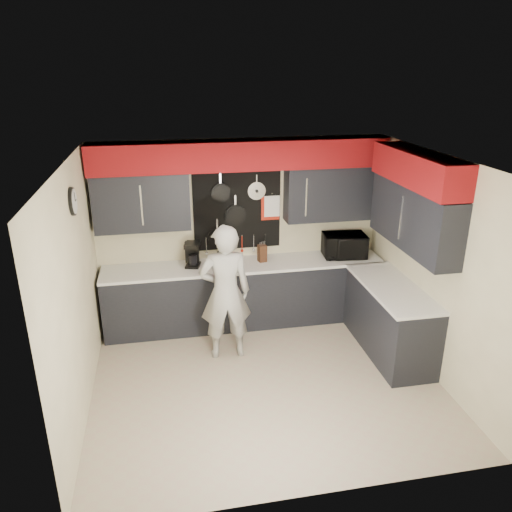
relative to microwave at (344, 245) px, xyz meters
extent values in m
plane|color=tan|center=(-1.45, -1.45, -1.09)|extent=(4.00, 4.00, 0.00)
cube|color=beige|center=(-1.45, 0.29, 0.21)|extent=(4.00, 0.01, 2.60)
cube|color=black|center=(-2.78, 0.14, 0.74)|extent=(1.24, 0.32, 0.75)
cube|color=black|center=(-0.17, 0.14, 0.74)|extent=(1.34, 0.32, 0.75)
cube|color=maroon|center=(-1.45, 0.12, 1.31)|extent=(3.94, 0.36, 0.38)
cube|color=black|center=(-1.50, 0.28, 0.54)|extent=(1.22, 0.03, 1.15)
cylinder|color=black|center=(-1.73, 0.24, 0.79)|extent=(0.26, 0.04, 0.26)
cylinder|color=black|center=(-1.53, 0.24, 0.46)|extent=(0.30, 0.04, 0.30)
cylinder|color=black|center=(-1.79, 0.24, 0.15)|extent=(0.27, 0.04, 0.27)
cylinder|color=silver|center=(-1.23, 0.25, 0.79)|extent=(0.25, 0.02, 0.25)
cube|color=red|center=(-1.03, 0.26, 0.53)|extent=(0.26, 0.01, 0.34)
cube|color=white|center=(-1.01, 0.25, 0.56)|extent=(0.22, 0.01, 0.30)
cylinder|color=silver|center=(-1.95, 0.26, 0.04)|extent=(0.01, 0.01, 0.20)
cylinder|color=silver|center=(-1.78, 0.26, 0.04)|extent=(0.01, 0.01, 0.20)
cylinder|color=silver|center=(-1.61, 0.26, 0.04)|extent=(0.01, 0.01, 0.20)
cylinder|color=silver|center=(-1.44, 0.26, 0.04)|extent=(0.01, 0.01, 0.20)
cylinder|color=silver|center=(-1.27, 0.26, 0.04)|extent=(0.01, 0.01, 0.20)
cylinder|color=silver|center=(-1.10, 0.26, 0.04)|extent=(0.01, 0.01, 0.20)
cube|color=beige|center=(0.54, -1.45, 0.21)|extent=(0.01, 3.50, 2.60)
cube|color=black|center=(0.39, -1.15, 0.74)|extent=(0.32, 1.70, 0.75)
cube|color=maroon|center=(0.37, -1.15, 1.31)|extent=(0.36, 1.70, 0.38)
cube|color=beige|center=(-3.45, -1.45, 0.21)|extent=(0.01, 3.50, 2.60)
cylinder|color=black|center=(-3.43, -1.05, 1.09)|extent=(0.04, 0.30, 0.30)
cylinder|color=white|center=(-3.41, -1.05, 1.09)|extent=(0.01, 0.26, 0.26)
cube|color=black|center=(-1.45, 0.00, -0.65)|extent=(3.90, 0.60, 0.88)
cube|color=white|center=(-1.45, -0.02, -0.19)|extent=(3.90, 0.63, 0.04)
cube|color=black|center=(0.25, -1.10, -0.65)|extent=(0.60, 1.60, 0.88)
cube|color=white|center=(0.23, -1.10, -0.19)|extent=(0.63, 1.60, 0.04)
cube|color=black|center=(-1.45, -0.26, -1.04)|extent=(3.90, 0.06, 0.10)
imported|color=black|center=(0.00, 0.00, 0.00)|extent=(0.63, 0.46, 0.33)
cube|color=#371F11|center=(-1.19, 0.03, -0.05)|extent=(0.13, 0.13, 0.24)
cylinder|color=white|center=(-1.75, 0.06, -0.09)|extent=(0.12, 0.12, 0.15)
cube|color=black|center=(-2.16, 0.03, -0.15)|extent=(0.24, 0.27, 0.03)
cube|color=black|center=(-2.16, 0.11, 0.01)|extent=(0.20, 0.11, 0.31)
cube|color=black|center=(-2.16, 0.03, 0.14)|extent=(0.24, 0.27, 0.06)
cylinder|color=black|center=(-2.16, 0.01, -0.06)|extent=(0.11, 0.11, 0.14)
imported|color=#A5A6A3|center=(-1.83, -0.81, -0.21)|extent=(0.64, 0.42, 1.76)
camera|label=1|loc=(-2.51, -6.35, 2.43)|focal=35.00mm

